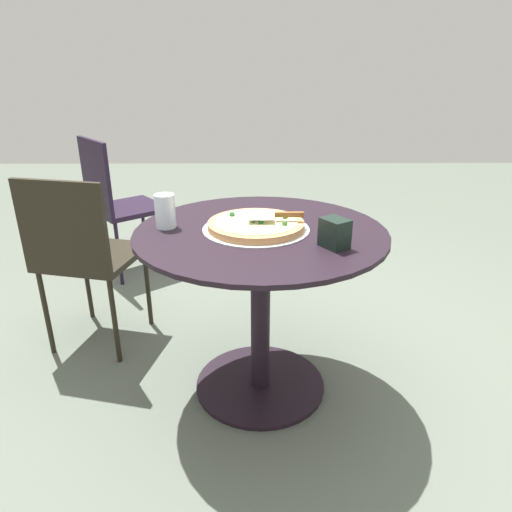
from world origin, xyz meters
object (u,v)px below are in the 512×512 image
at_px(patio_table, 261,281).
at_px(napkin_dispenser, 335,233).
at_px(patio_chair_near, 116,199).
at_px(pizza_server, 276,215).
at_px(patio_chair_far, 83,250).
at_px(drinking_cup, 165,211).
at_px(pizza_on_tray, 256,225).

bearing_deg(patio_table, napkin_dispenser, 143.92).
xyz_separation_m(napkin_dispenser, patio_chair_near, (1.16, -1.39, -0.26)).
bearing_deg(napkin_dispenser, pizza_server, -168.21).
height_order(patio_table, patio_chair_far, patio_chair_far).
xyz_separation_m(drinking_cup, patio_chair_near, (0.54, -1.18, -0.27)).
xyz_separation_m(patio_table, patio_chair_near, (0.91, -1.21, 0.01)).
xyz_separation_m(pizza_on_tray, pizza_server, (-0.08, 0.00, 0.04)).
xyz_separation_m(patio_table, pizza_server, (-0.06, -0.01, 0.27)).
relative_size(pizza_on_tray, pizza_server, 1.94).
bearing_deg(patio_chair_far, patio_chair_near, -84.06).
bearing_deg(patio_chair_near, patio_chair_far, 95.94).
bearing_deg(patio_table, pizza_server, -174.91).
height_order(napkin_dispenser, patio_chair_far, patio_chair_far).
distance_m(patio_table, patio_chair_far, 0.88).
xyz_separation_m(pizza_on_tray, drinking_cup, (0.35, -0.03, 0.05)).
distance_m(pizza_server, patio_chair_far, 0.97).
distance_m(patio_table, pizza_server, 0.28).
relative_size(pizza_on_tray, patio_chair_far, 0.47).
distance_m(patio_table, drinking_cup, 0.46).
relative_size(patio_table, pizza_server, 4.58).
xyz_separation_m(pizza_on_tray, patio_chair_near, (0.89, -1.21, -0.23)).
distance_m(patio_table, pizza_on_tray, 0.23).
bearing_deg(patio_table, drinking_cup, -5.08).
height_order(patio_chair_near, patio_chair_far, patio_chair_near).
bearing_deg(napkin_dispenser, patio_table, -159.98).
xyz_separation_m(patio_table, napkin_dispenser, (-0.25, 0.18, 0.27)).
bearing_deg(pizza_on_tray, napkin_dispenser, 145.00).
bearing_deg(patio_chair_far, patio_table, 158.42).
bearing_deg(patio_chair_near, pizza_on_tray, 126.42).
bearing_deg(patio_table, pizza_on_tray, -16.93).
relative_size(patio_table, pizza_on_tray, 2.36).
xyz_separation_m(patio_table, pizza_on_tray, (0.02, -0.01, 0.23)).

